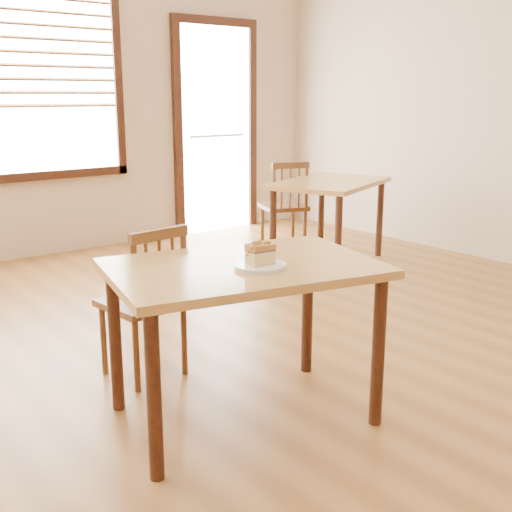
{
  "coord_description": "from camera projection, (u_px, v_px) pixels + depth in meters",
  "views": [
    {
      "loc": [
        -1.79,
        -1.93,
        1.49
      ],
      "look_at": [
        -0.1,
        0.22,
        0.8
      ],
      "focal_mm": 45.0,
      "sensor_mm": 36.0,
      "label": 1
    }
  ],
  "objects": [
    {
      "name": "ground",
      "position": [
        303.0,
        432.0,
        2.91
      ],
      "size": [
        8.0,
        8.0,
        0.0
      ],
      "primitive_type": "plane",
      "color": "brown"
    },
    {
      "name": "room_shell",
      "position": [
        311.0,
        3.0,
        2.47
      ],
      "size": [
        8.0,
        8.0,
        8.0
      ],
      "color": "#C2AA8E",
      "rests_on": "ground"
    },
    {
      "name": "window_right",
      "position": [
        30.0,
        57.0,
        5.68
      ],
      "size": [
        1.76,
        0.1,
        1.96
      ],
      "color": "white",
      "rests_on": "room_shell"
    },
    {
      "name": "entry_door",
      "position": [
        216.0,
        122.0,
        7.03
      ],
      "size": [
        1.08,
        0.06,
        2.29
      ],
      "color": "white",
      "rests_on": "ground"
    },
    {
      "name": "cafe_table_main",
      "position": [
        243.0,
        285.0,
        2.91
      ],
      "size": [
        1.34,
        1.04,
        0.75
      ],
      "rotation": [
        0.0,
        0.0,
        -0.23
      ],
      "color": "#A58140",
      "rests_on": "ground"
    },
    {
      "name": "cafe_chair_main",
      "position": [
        146.0,
        301.0,
        3.4
      ],
      "size": [
        0.42,
        0.42,
        0.85
      ],
      "rotation": [
        0.0,
        0.0,
        3.26
      ],
      "color": "#583618",
      "rests_on": "ground"
    },
    {
      "name": "cafe_table_second",
      "position": [
        330.0,
        193.0,
        5.69
      ],
      "size": [
        1.31,
        1.1,
        0.75
      ],
      "rotation": [
        0.0,
        0.0,
        0.37
      ],
      "color": "#A58140",
      "rests_on": "ground"
    },
    {
      "name": "cafe_chair_second",
      "position": [
        285.0,
        206.0,
        6.2
      ],
      "size": [
        0.52,
        0.52,
        0.89
      ],
      "rotation": [
        0.0,
        0.0,
        2.78
      ],
      "color": "#583618",
      "rests_on": "ground"
    },
    {
      "name": "plate",
      "position": [
        260.0,
        266.0,
        2.81
      ],
      "size": [
        0.23,
        0.23,
        0.02
      ],
      "color": "white",
      "rests_on": "cafe_table_main"
    },
    {
      "name": "cake_slice",
      "position": [
        260.0,
        253.0,
        2.8
      ],
      "size": [
        0.13,
        0.09,
        0.11
      ],
      "rotation": [
        0.0,
        0.0,
        -0.08
      ],
      "color": "#D6C379",
      "rests_on": "plate"
    }
  ]
}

